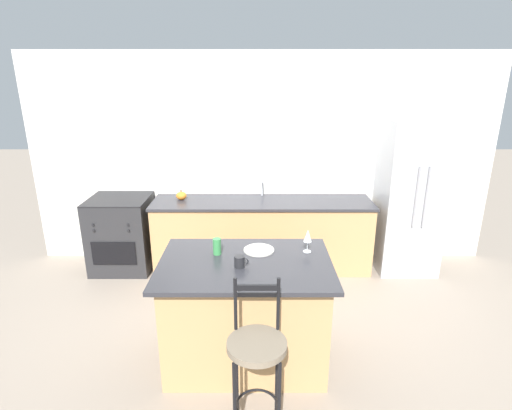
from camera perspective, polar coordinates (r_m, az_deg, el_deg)
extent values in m
plane|color=gray|center=(5.02, 0.76, -10.59)|extent=(18.00, 18.00, 0.00)
cube|color=silver|center=(5.23, 0.70, 6.40)|extent=(6.00, 0.07, 2.70)
cube|color=tan|center=(5.18, 0.72, -4.31)|extent=(2.72, 0.66, 0.87)
cube|color=#2D2D33|center=(5.03, 0.74, 0.46)|extent=(2.76, 0.70, 0.03)
cube|color=black|center=(5.03, 0.74, 0.59)|extent=(0.56, 0.36, 0.01)
cylinder|color=#ADAFB5|center=(5.20, 0.70, 2.54)|extent=(0.02, 0.02, 0.22)
cylinder|color=#ADAFB5|center=(5.12, 0.72, 3.43)|extent=(0.02, 0.12, 0.02)
cube|color=tan|center=(3.57, -1.63, -15.19)|extent=(1.32, 0.86, 0.91)
cube|color=#2D2D33|center=(3.34, -1.71, -8.42)|extent=(1.44, 0.98, 0.03)
cube|color=#ADAFB5|center=(5.34, 20.83, 1.14)|extent=(0.72, 0.68, 1.93)
cylinder|color=#939399|center=(4.97, 21.72, 1.01)|extent=(0.02, 0.02, 0.73)
cylinder|color=#939399|center=(5.02, 22.94, 1.00)|extent=(0.02, 0.02, 0.73)
cube|color=#28282B|center=(5.42, -18.74, -3.94)|extent=(0.74, 0.69, 0.93)
cube|color=black|center=(5.16, -19.79, -6.54)|extent=(0.53, 0.01, 0.30)
cube|color=black|center=(5.27, -19.25, 0.83)|extent=(0.74, 0.69, 0.02)
cylinder|color=black|center=(5.10, -22.45, -2.67)|extent=(0.03, 0.02, 0.03)
cylinder|color=black|center=(4.95, -18.01, -2.74)|extent=(0.03, 0.02, 0.03)
cylinder|color=black|center=(5.12, -22.35, -3.45)|extent=(0.03, 0.02, 0.03)
cylinder|color=black|center=(4.98, -17.93, -3.54)|extent=(0.03, 0.02, 0.03)
cylinder|color=black|center=(2.92, -3.20, -26.93)|extent=(0.02, 0.02, 0.70)
cylinder|color=black|center=(2.92, 3.16, -26.92)|extent=(0.02, 0.02, 0.70)
cylinder|color=black|center=(3.13, -2.91, -23.18)|extent=(0.02, 0.02, 0.70)
cylinder|color=black|center=(3.13, 2.84, -23.17)|extent=(0.02, 0.02, 0.70)
torus|color=black|center=(3.11, -0.03, -26.71)|extent=(0.31, 0.31, 0.02)
cylinder|color=#7F705B|center=(2.78, -0.03, -19.40)|extent=(0.40, 0.40, 0.04)
cylinder|color=black|center=(2.77, -3.11, -13.96)|extent=(0.02, 0.02, 0.39)
cylinder|color=black|center=(2.78, 3.03, -13.95)|extent=(0.02, 0.02, 0.39)
cube|color=black|center=(2.71, -0.04, -11.71)|extent=(0.29, 0.02, 0.04)
cylinder|color=beige|center=(3.53, 0.25, -6.45)|extent=(0.27, 0.27, 0.01)
torus|color=beige|center=(3.53, 0.25, -6.36)|extent=(0.26, 0.26, 0.01)
cylinder|color=white|center=(3.54, 7.14, -6.58)|extent=(0.07, 0.07, 0.00)
cylinder|color=white|center=(3.52, 7.17, -5.87)|extent=(0.01, 0.01, 0.09)
cone|color=white|center=(3.48, 7.24, -4.36)|extent=(0.07, 0.07, 0.11)
cylinder|color=#232326|center=(3.23, -2.54, -8.09)|extent=(0.08, 0.08, 0.09)
torus|color=#232326|center=(3.23, -1.79, -8.06)|extent=(0.06, 0.01, 0.06)
cylinder|color=#3D934C|center=(3.46, -5.76, -5.91)|extent=(0.07, 0.07, 0.14)
ellipsoid|color=orange|center=(5.13, -10.80, 1.30)|extent=(0.13, 0.13, 0.10)
cylinder|color=brown|center=(5.11, -10.84, 1.98)|extent=(0.02, 0.02, 0.02)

